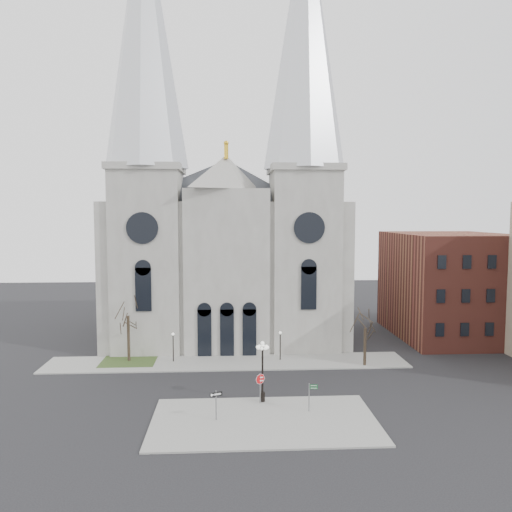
{
  "coord_description": "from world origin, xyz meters",
  "views": [
    {
      "loc": [
        0.21,
        -43.47,
        16.5
      ],
      "look_at": [
        3.06,
        8.0,
        12.22
      ],
      "focal_mm": 35.0,
      "sensor_mm": 36.0,
      "label": 1
    }
  ],
  "objects": [
    {
      "name": "ped_lamp_left",
      "position": [
        -6.0,
        11.5,
        2.33
      ],
      "size": [
        0.32,
        0.32,
        3.26
      ],
      "color": "black",
      "rests_on": "sidewalk_far"
    },
    {
      "name": "sidewalk_far",
      "position": [
        0.0,
        11.0,
        0.07
      ],
      "size": [
        40.0,
        6.0,
        0.14
      ],
      "primitive_type": "cube",
      "color": "gray",
      "rests_on": "ground"
    },
    {
      "name": "ped_lamp_right",
      "position": [
        6.0,
        11.5,
        2.33
      ],
      "size": [
        0.32,
        0.32,
        3.26
      ],
      "color": "black",
      "rests_on": "sidewalk_far"
    },
    {
      "name": "tree_left",
      "position": [
        -11.0,
        12.0,
        5.58
      ],
      "size": [
        3.2,
        3.2,
        7.5
      ],
      "color": "black",
      "rests_on": "ground"
    },
    {
      "name": "stop_sign",
      "position": [
        2.91,
        -1.42,
        2.01
      ],
      "size": [
        0.95,
        0.18,
        2.64
      ],
      "rotation": [
        0.0,
        0.0,
        0.16
      ],
      "color": "slate",
      "rests_on": "sidewalk_near"
    },
    {
      "name": "street_name_sign",
      "position": [
        6.95,
        -3.39,
        1.52
      ],
      "size": [
        0.76,
        0.11,
        2.36
      ],
      "rotation": [
        0.0,
        0.0,
        -0.06
      ],
      "color": "slate",
      "rests_on": "sidewalk_near"
    },
    {
      "name": "one_way_sign",
      "position": [
        -0.84,
        -4.74,
        1.74
      ],
      "size": [
        0.99,
        0.43,
        2.39
      ],
      "rotation": [
        0.0,
        0.0,
        0.38
      ],
      "color": "slate",
      "rests_on": "sidewalk_near"
    },
    {
      "name": "tree_right",
      "position": [
        15.0,
        9.0,
        4.47
      ],
      "size": [
        3.2,
        3.2,
        6.0
      ],
      "color": "black",
      "rests_on": "ground"
    },
    {
      "name": "sidewalk_near",
      "position": [
        3.0,
        -5.0,
        0.07
      ],
      "size": [
        18.0,
        10.0,
        0.14
      ],
      "primitive_type": "cube",
      "color": "gray",
      "rests_on": "ground"
    },
    {
      "name": "cathedral",
      "position": [
        0.0,
        22.86,
        18.48
      ],
      "size": [
        33.0,
        26.66,
        54.0
      ],
      "color": "gray",
      "rests_on": "ground"
    },
    {
      "name": "bg_building_brick",
      "position": [
        30.0,
        22.0,
        7.0
      ],
      "size": [
        14.0,
        18.0,
        14.0
      ],
      "primitive_type": "cube",
      "color": "brown",
      "rests_on": "ground"
    },
    {
      "name": "globe_lamp",
      "position": [
        3.13,
        -1.0,
        3.52
      ],
      "size": [
        1.35,
        1.35,
        5.38
      ],
      "rotation": [
        0.0,
        0.0,
        -0.19
      ],
      "color": "black",
      "rests_on": "sidewalk_near"
    },
    {
      "name": "ground",
      "position": [
        0.0,
        0.0,
        0.0
      ],
      "size": [
        160.0,
        160.0,
        0.0
      ],
      "primitive_type": "plane",
      "color": "black",
      "rests_on": "ground"
    },
    {
      "name": "grass_patch",
      "position": [
        -11.0,
        12.0,
        0.09
      ],
      "size": [
        6.0,
        5.0,
        0.18
      ],
      "primitive_type": "cube",
      "color": "#334C20",
      "rests_on": "ground"
    }
  ]
}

